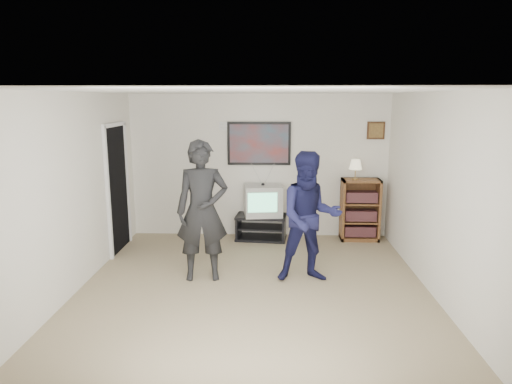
# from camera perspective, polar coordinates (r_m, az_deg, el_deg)

# --- Properties ---
(room_shell) EXTENTS (4.51, 5.00, 2.51)m
(room_shell) POSITION_cam_1_polar(r_m,az_deg,el_deg) (5.90, -0.25, 0.19)
(room_shell) COLOR brown
(room_shell) RESTS_ON ground
(media_stand) EXTENTS (0.91, 0.56, 0.43)m
(media_stand) POSITION_cam_1_polar(r_m,az_deg,el_deg) (7.97, 0.64, -4.41)
(media_stand) COLOR black
(media_stand) RESTS_ON room_shell
(crt_television) EXTENTS (0.69, 0.61, 0.53)m
(crt_television) POSITION_cam_1_polar(r_m,az_deg,el_deg) (7.85, 0.87, -1.04)
(crt_television) COLOR #AFB0AA
(crt_television) RESTS_ON media_stand
(bookshelf) EXTENTS (0.65, 0.37, 1.07)m
(bookshelf) POSITION_cam_1_polar(r_m,az_deg,el_deg) (8.08, 12.87, -2.16)
(bookshelf) COLOR #563919
(bookshelf) RESTS_ON room_shell
(table_lamp) EXTENTS (0.22, 0.22, 0.34)m
(table_lamp) POSITION_cam_1_polar(r_m,az_deg,el_deg) (7.89, 12.32, 2.76)
(table_lamp) COLOR beige
(table_lamp) RESTS_ON bookshelf
(person_tall) EXTENTS (0.75, 0.54, 1.89)m
(person_tall) POSITION_cam_1_polar(r_m,az_deg,el_deg) (6.13, -6.73, -2.36)
(person_tall) COLOR black
(person_tall) RESTS_ON room_shell
(person_short) EXTENTS (0.92, 0.75, 1.75)m
(person_short) POSITION_cam_1_polar(r_m,az_deg,el_deg) (6.07, 6.73, -3.17)
(person_short) COLOR #16163C
(person_short) RESTS_ON room_shell
(controller_left) EXTENTS (0.05, 0.12, 0.03)m
(controller_left) POSITION_cam_1_polar(r_m,az_deg,el_deg) (6.31, -6.56, 0.29)
(controller_left) COLOR white
(controller_left) RESTS_ON person_tall
(controller_right) EXTENTS (0.03, 0.11, 0.03)m
(controller_right) POSITION_cam_1_polar(r_m,az_deg,el_deg) (6.22, 6.27, -0.65)
(controller_right) COLOR white
(controller_right) RESTS_ON person_short
(poster) EXTENTS (1.10, 0.03, 0.75)m
(poster) POSITION_cam_1_polar(r_m,az_deg,el_deg) (7.94, 0.38, 6.08)
(poster) COLOR black
(poster) RESTS_ON room_shell
(air_vent) EXTENTS (0.28, 0.02, 0.14)m
(air_vent) POSITION_cam_1_polar(r_m,az_deg,el_deg) (7.96, -3.62, 8.23)
(air_vent) COLOR white
(air_vent) RESTS_ON room_shell
(small_picture) EXTENTS (0.30, 0.03, 0.30)m
(small_picture) POSITION_cam_1_polar(r_m,az_deg,el_deg) (8.12, 14.76, 7.45)
(small_picture) COLOR #361D11
(small_picture) RESTS_ON room_shell
(doorway) EXTENTS (0.03, 0.85, 2.00)m
(doorway) POSITION_cam_1_polar(r_m,az_deg,el_deg) (7.58, -16.97, 0.33)
(doorway) COLOR black
(doorway) RESTS_ON room_shell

